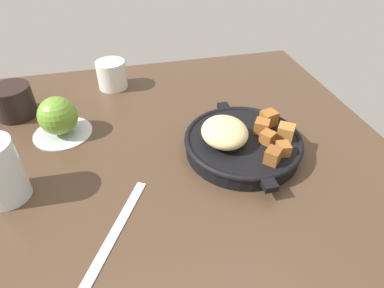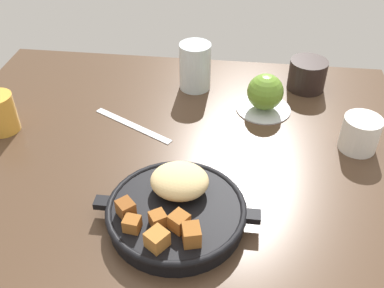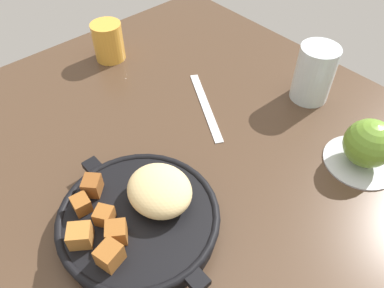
{
  "view_description": "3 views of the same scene",
  "coord_description": "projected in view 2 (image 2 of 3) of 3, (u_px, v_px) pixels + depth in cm",
  "views": [
    {
      "loc": [
        -43.18,
        8.16,
        42.53
      ],
      "look_at": [
        2.89,
        -2.88,
        4.76
      ],
      "focal_mm": 30.52,
      "sensor_mm": 36.0,
      "label": 1
    },
    {
      "loc": [
        12.79,
        -63.25,
        56.59
      ],
      "look_at": [
        5.04,
        -0.12,
        6.08
      ],
      "focal_mm": 41.26,
      "sensor_mm": 36.0,
      "label": 2
    },
    {
      "loc": [
        30.93,
        -27.14,
        48.61
      ],
      "look_at": [
        -0.24,
        0.44,
        4.69
      ],
      "focal_mm": 34.84,
      "sensor_mm": 36.0,
      "label": 3
    }
  ],
  "objects": [
    {
      "name": "red_apple",
      "position": [
        265.0,
        92.0,
        0.98
      ],
      "size": [
        8.14,
        8.14,
        8.14
      ],
      "primitive_type": "sphere",
      "color": "olive",
      "rests_on": "saucer_plate"
    },
    {
      "name": "ceramic_mug_white",
      "position": [
        360.0,
        134.0,
        0.88
      ],
      "size": [
        7.52,
        7.52,
        7.16
      ],
      "primitive_type": "cylinder",
      "color": "silver",
      "rests_on": "ground_plane"
    },
    {
      "name": "juice_glass_amber",
      "position": [
        0.0,
        113.0,
        0.92
      ],
      "size": [
        6.71,
        6.71,
        8.45
      ],
      "primitive_type": "cylinder",
      "color": "gold",
      "rests_on": "ground_plane"
    },
    {
      "name": "ground_plane",
      "position": [
        167.0,
        171.0,
        0.86
      ],
      "size": [
        99.45,
        89.49,
        2.4
      ],
      "primitive_type": "cube",
      "color": "#473323"
    },
    {
      "name": "coffee_mug_dark",
      "position": [
        307.0,
        75.0,
        1.06
      ],
      "size": [
        8.96,
        8.96,
        7.33
      ],
      "primitive_type": "cylinder",
      "color": "black",
      "rests_on": "ground_plane"
    },
    {
      "name": "saucer_plate",
      "position": [
        263.0,
        108.0,
        1.01
      ],
      "size": [
        12.43,
        12.43,
        0.6
      ],
      "primitive_type": "cylinder",
      "color": "#B7BABF",
      "rests_on": "ground_plane"
    },
    {
      "name": "cast_iron_skillet",
      "position": [
        176.0,
        209.0,
        0.73
      ],
      "size": [
        27.77,
        23.46,
        7.75
      ],
      "color": "black",
      "rests_on": "ground_plane"
    },
    {
      "name": "butter_knife",
      "position": [
        133.0,
        125.0,
        0.96
      ],
      "size": [
        19.01,
        11.41,
        0.36
      ],
      "primitive_type": "cube",
      "rotation": [
        0.0,
        0.0,
        -0.5
      ],
      "color": "silver",
      "rests_on": "ground_plane"
    },
    {
      "name": "water_glass_tall",
      "position": [
        195.0,
        66.0,
        1.05
      ],
      "size": [
        7.53,
        7.53,
        11.4
      ],
      "primitive_type": "cylinder",
      "color": "silver",
      "rests_on": "ground_plane"
    }
  ]
}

